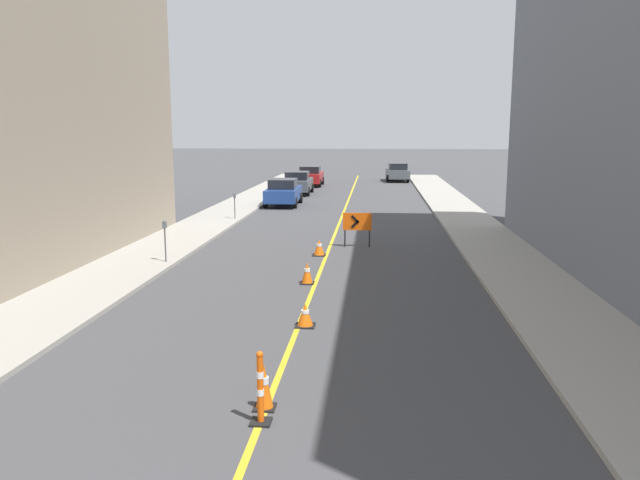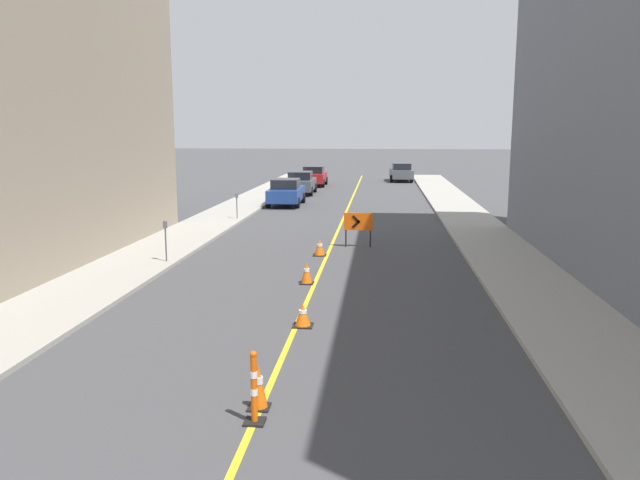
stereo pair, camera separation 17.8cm
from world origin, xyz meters
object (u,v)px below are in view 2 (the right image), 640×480
object	(u,v)px
traffic_cone_fifth	(320,247)
parked_car_opposite_side	(401,172)
traffic_cone_fourth	(307,273)
parked_car_curb_mid	(301,183)
parking_meter_near_curb	(165,232)
delineator_post_front	(254,392)
traffic_cone_third	(303,315)
parked_car_curb_far	(314,176)
arrow_barricade_primary	(358,223)
traffic_cone_second	(259,386)
parked_car_curb_near	(286,192)
parking_meter_far_curb	(237,200)

from	to	relation	value
traffic_cone_fifth	parked_car_opposite_side	size ratio (longest dim) A/B	0.13
traffic_cone_fourth	parked_car_curb_mid	bearing A→B (deg)	97.71
traffic_cone_fourth	parking_meter_near_curb	bearing A→B (deg)	156.94
delineator_post_front	parked_car_opposite_side	bearing A→B (deg)	85.55
parked_car_curb_mid	parked_car_opposite_side	distance (m)	13.95
traffic_cone_third	parked_car_curb_far	xyz separation A→B (m)	(-3.64, 36.16, 0.53)
traffic_cone_fourth	arrow_barricade_primary	bearing A→B (deg)	77.84
traffic_cone_second	parking_meter_near_curb	bearing A→B (deg)	116.40
traffic_cone_fifth	parked_car_curb_far	xyz separation A→B (m)	(-3.22, 28.00, 0.51)
parked_car_curb_mid	parked_car_curb_near	bearing A→B (deg)	-90.95
delineator_post_front	parking_meter_far_curb	distance (m)	21.85
traffic_cone_fifth	parked_car_curb_near	xyz separation A→B (m)	(-3.46, 14.74, 0.51)
traffic_cone_second	parked_car_curb_near	size ratio (longest dim) A/B	0.17
parked_car_curb_far	traffic_cone_fourth	bearing A→B (deg)	-84.64
parked_car_curb_near	parking_meter_far_curb	xyz separation A→B (m)	(-1.46, -6.50, 0.23)
parking_meter_near_curb	parking_meter_far_curb	world-z (taller)	parking_meter_near_curb
traffic_cone_second	parking_meter_far_curb	xyz separation A→B (m)	(-5.16, 20.70, 0.66)
arrow_barricade_primary	parking_meter_near_curb	bearing A→B (deg)	-148.67
arrow_barricade_primary	traffic_cone_fourth	bearing A→B (deg)	-102.34
traffic_cone_second	parked_car_curb_near	distance (m)	27.45
arrow_barricade_primary	parked_car_opposite_side	distance (m)	31.63
traffic_cone_second	delineator_post_front	world-z (taller)	delineator_post_front
traffic_cone_fourth	parked_car_opposite_side	world-z (taller)	parked_car_opposite_side
delineator_post_front	traffic_cone_fifth	bearing A→B (deg)	91.23
delineator_post_front	parked_car_curb_far	world-z (taller)	parked_car_curb_far
traffic_cone_second	traffic_cone_fourth	world-z (taller)	traffic_cone_second
parked_car_curb_near	parked_car_curb_far	xyz separation A→B (m)	(0.23, 13.26, 0.00)
arrow_barricade_primary	parked_car_curb_near	size ratio (longest dim) A/B	0.30
delineator_post_front	parking_meter_far_curb	bearing A→B (deg)	103.77
parked_car_curb_near	parking_meter_far_curb	world-z (taller)	parked_car_curb_near
arrow_barricade_primary	parking_meter_far_curb	bearing A→B (deg)	133.63
traffic_cone_fourth	parking_meter_far_curb	size ratio (longest dim) A/B	0.49
delineator_post_front	parked_car_curb_near	world-z (taller)	parked_car_curb_near
arrow_barricade_primary	parking_meter_near_curb	distance (m)	7.30
parked_car_curb_near	parked_car_curb_far	distance (m)	13.26
parked_car_curb_near	parking_meter_near_curb	world-z (taller)	parked_car_curb_near
parked_car_opposite_side	parked_car_curb_near	bearing A→B (deg)	-114.52
traffic_cone_third	traffic_cone_fourth	bearing A→B (deg)	95.62
traffic_cone_fifth	delineator_post_front	world-z (taller)	delineator_post_front
traffic_cone_third	traffic_cone_fifth	distance (m)	8.17
parked_car_curb_near	parked_car_curb_far	size ratio (longest dim) A/B	1.01
traffic_cone_fourth	parked_car_curb_far	size ratio (longest dim) A/B	0.15
delineator_post_front	arrow_barricade_primary	xyz separation A→B (m)	(1.02, 14.73, 0.44)
traffic_cone_fifth	parked_car_curb_mid	xyz separation A→B (m)	(-3.44, 21.41, 0.51)
delineator_post_front	parked_car_curb_near	bearing A→B (deg)	97.68
traffic_cone_third	delineator_post_front	size ratio (longest dim) A/B	0.47
traffic_cone_third	parked_car_opposite_side	bearing A→B (deg)	85.23
parked_car_opposite_side	parking_meter_far_curb	xyz separation A→B (m)	(-8.80, -25.04, 0.23)
parked_car_curb_near	parked_car_curb_mid	distance (m)	6.67
traffic_cone_second	traffic_cone_third	size ratio (longest dim) A/B	1.38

